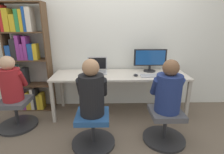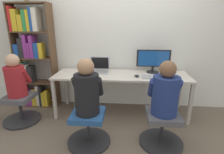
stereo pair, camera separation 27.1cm
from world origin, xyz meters
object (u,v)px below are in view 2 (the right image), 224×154
object	(u,v)px
desktop_monitor	(153,61)
bookshelf	(31,58)
office_chair_right	(89,128)
person_near_shelf	(15,78)
laptop	(99,69)
person_at_laptop	(87,90)
keyboard	(155,77)
office_chair_left	(162,129)
person_at_monitor	(165,92)
office_chair_side	(21,109)

from	to	relation	value
desktop_monitor	bookshelf	bearing A→B (deg)	179.45
office_chair_right	bookshelf	xyz separation A→B (m)	(-1.23, 1.02, 0.71)
person_near_shelf	office_chair_right	bearing A→B (deg)	-20.54
desktop_monitor	office_chair_right	bearing A→B (deg)	-133.17
laptop	person_at_laptop	bearing A→B (deg)	-91.01
keyboard	office_chair_right	size ratio (longest dim) A/B	0.75
office_chair_left	bookshelf	size ratio (longest dim) A/B	0.31
office_chair_left	person_at_laptop	xyz separation A→B (m)	(-0.96, -0.05, 0.54)
office_chair_right	person_near_shelf	distance (m)	1.39
desktop_monitor	office_chair_left	world-z (taller)	desktop_monitor
person_at_monitor	person_near_shelf	bearing A→B (deg)	169.83
office_chair_side	bookshelf	bearing A→B (deg)	92.71
person_at_monitor	person_near_shelf	size ratio (longest dim) A/B	1.03
desktop_monitor	office_chair_right	size ratio (longest dim) A/B	0.99
desktop_monitor	office_chair_left	xyz separation A→B (m)	(0.02, -0.94, -0.71)
person_at_monitor	office_chair_right	bearing A→B (deg)	-176.26
office_chair_right	office_chair_side	xyz separation A→B (m)	(-1.21, 0.45, 0.00)
desktop_monitor	person_at_laptop	bearing A→B (deg)	-133.31
laptop	bookshelf	bearing A→B (deg)	176.88
laptop	office_chair_right	distance (m)	1.11
person_at_laptop	office_chair_right	bearing A→B (deg)	-90.00
office_chair_right	office_chair_side	world-z (taller)	same
person_at_laptop	person_near_shelf	bearing A→B (deg)	159.67
person_at_laptop	office_chair_side	size ratio (longest dim) A/B	1.23
person_at_laptop	bookshelf	xyz separation A→B (m)	(-1.23, 1.02, 0.17)
office_chair_left	office_chair_right	distance (m)	0.97
office_chair_right	bookshelf	size ratio (longest dim) A/B	0.31
laptop	office_chair_left	xyz separation A→B (m)	(0.95, -0.90, -0.56)
laptop	office_chair_right	size ratio (longest dim) A/B	0.59
keyboard	person_near_shelf	world-z (taller)	person_near_shelf
keyboard	person_near_shelf	bearing A→B (deg)	-173.70
laptop	bookshelf	distance (m)	1.26
desktop_monitor	bookshelf	size ratio (longest dim) A/B	0.30
keyboard	office_chair_left	distance (m)	0.82
keyboard	bookshelf	world-z (taller)	bookshelf
laptop	person_at_laptop	world-z (taller)	person_at_laptop
office_chair_left	person_near_shelf	bearing A→B (deg)	169.71
desktop_monitor	bookshelf	xyz separation A→B (m)	(-2.17, 0.02, -0.00)
person_at_monitor	bookshelf	xyz separation A→B (m)	(-2.20, 0.96, 0.19)
desktop_monitor	person_at_laptop	world-z (taller)	person_at_laptop
laptop	bookshelf	xyz separation A→B (m)	(-1.25, 0.07, 0.15)
desktop_monitor	keyboard	size ratio (longest dim) A/B	1.32
office_chair_right	office_chair_side	distance (m)	1.29
person_at_monitor	person_near_shelf	xyz separation A→B (m)	(-2.17, 0.39, -0.00)
office_chair_left	laptop	bearing A→B (deg)	136.58
laptop	person_at_monitor	world-z (taller)	person_at_monitor
person_at_laptop	bookshelf	distance (m)	1.61
keyboard	office_chair_side	distance (m)	2.22
bookshelf	person_at_laptop	bearing A→B (deg)	-39.50
person_at_monitor	person_near_shelf	world-z (taller)	person_at_monitor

